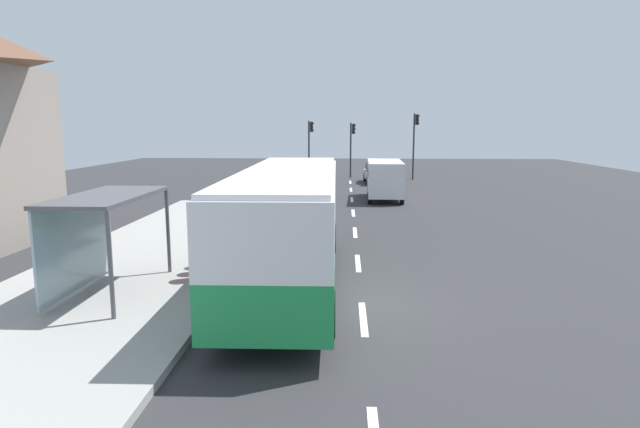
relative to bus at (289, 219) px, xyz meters
name	(u,v)px	position (x,y,z in m)	size (l,w,h in m)	color
ground_plane	(348,213)	(1.71, 12.38, -1.86)	(56.00, 92.00, 0.04)	#2D2D30
sidewalk_platform	(130,275)	(-4.69, 0.38, -1.75)	(6.20, 30.00, 0.18)	#999993
lane_stripe_seg_1	(363,318)	(1.96, -2.62, -1.84)	(0.16, 2.20, 0.01)	silver
lane_stripe_seg_2	(358,263)	(1.96, 2.38, -1.84)	(0.16, 2.20, 0.01)	silver
lane_stripe_seg_3	(355,232)	(1.96, 7.38, -1.84)	(0.16, 2.20, 0.01)	silver
lane_stripe_seg_4	(353,213)	(1.96, 12.38, -1.84)	(0.16, 2.20, 0.01)	silver
lane_stripe_seg_5	(352,200)	(1.96, 17.38, -1.84)	(0.16, 2.20, 0.01)	silver
lane_stripe_seg_6	(351,190)	(1.96, 22.38, -1.84)	(0.16, 2.20, 0.01)	silver
lane_stripe_seg_7	(350,182)	(1.96, 27.38, -1.84)	(0.16, 2.20, 0.01)	silver
bus	(289,219)	(0.00, 0.00, 0.00)	(2.68, 11.05, 3.21)	#1E8C47
white_van	(385,177)	(3.91, 17.59, -0.50)	(2.16, 5.26, 2.30)	silver
sedan_near	(377,173)	(4.01, 26.98, -1.05)	(1.97, 4.46, 1.52)	#B7B7BC
recycling_bin_red	(198,263)	(-2.49, -0.27, -1.19)	(0.52, 0.52, 0.95)	red
recycling_bin_orange	(205,257)	(-2.49, 0.43, -1.19)	(0.52, 0.52, 0.95)	orange
recycling_bin_blue	(211,251)	(-2.49, 1.13, -1.19)	(0.52, 0.52, 0.95)	blue
recycling_bin_green	(216,246)	(-2.49, 1.83, -1.19)	(0.52, 0.52, 0.95)	green
traffic_light_near_side	(415,136)	(7.21, 29.64, 1.70)	(0.49, 0.28, 5.37)	#2D2D2D
traffic_light_far_side	(310,140)	(-1.39, 30.44, 1.35)	(0.49, 0.28, 4.79)	#2D2D2D
traffic_light_median	(352,141)	(2.12, 31.24, 1.25)	(0.49, 0.28, 4.63)	#2D2D2D
bus_shelter	(96,218)	(-4.70, -1.43, 0.25)	(1.80, 4.00, 2.50)	#4C4C51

